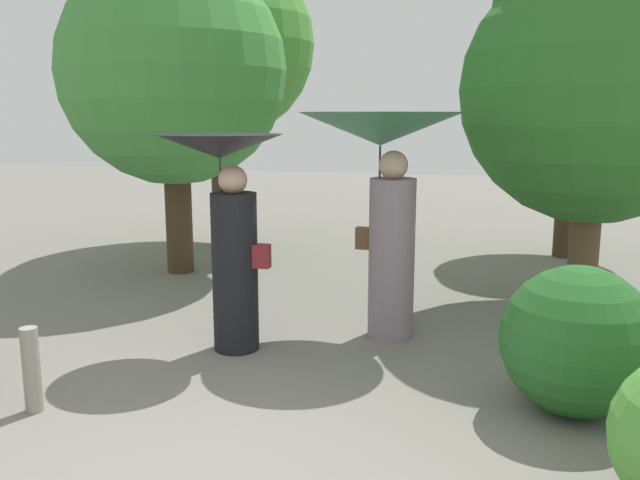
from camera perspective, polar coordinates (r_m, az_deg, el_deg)
ground_plane at (r=4.03m, az=-9.73°, el=-19.69°), size 40.00×40.00×0.00m
person_left at (r=5.70m, az=-7.95°, el=2.80°), size 1.07×1.07×1.87m
person_right at (r=5.99m, az=5.51°, el=6.22°), size 1.47×1.47×2.05m
tree_near_left at (r=10.62m, az=-8.55°, el=17.69°), size 2.83×2.83×5.04m
tree_near_right at (r=10.11m, az=21.17°, el=13.38°), size 2.25×2.25×3.97m
tree_mid_left at (r=8.72m, az=-12.58°, el=15.44°), size 2.83×2.83×4.38m
tree_mid_right at (r=7.24m, az=22.73°, el=13.39°), size 2.65×2.65×3.94m
bush_path_left at (r=4.88m, az=21.21°, el=-8.07°), size 1.04×1.04×1.04m
path_marker_post at (r=5.05m, az=-23.54°, el=-10.20°), size 0.12×0.12×0.61m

